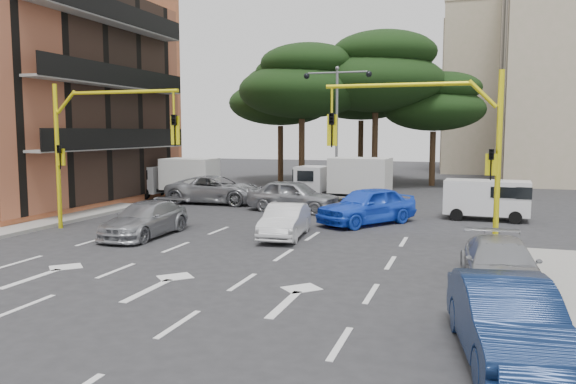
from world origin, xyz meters
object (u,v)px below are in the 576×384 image
at_px(signal_mast_right, 441,137).
at_px(car_silver_cross_b, 293,196).
at_px(car_white_hatch, 285,221).
at_px(car_silver_wagon, 145,219).
at_px(street_lamp_center, 337,108).
at_px(car_blue_compact, 367,206).
at_px(van_white, 486,200).
at_px(box_truck_a, 176,179).
at_px(box_truck_b, 343,181).
at_px(car_silver_cross_a, 216,190).
at_px(signal_mast_left, 93,136).
at_px(car_silver_parked, 501,265).
at_px(car_navy_parked, 507,321).

relative_size(signal_mast_right, car_silver_cross_b, 1.26).
relative_size(car_white_hatch, car_silver_wagon, 0.86).
bearing_deg(car_silver_cross_b, street_lamp_center, 0.83).
relative_size(car_blue_compact, van_white, 1.29).
distance_m(street_lamp_center, car_white_hatch, 13.95).
bearing_deg(box_truck_a, car_silver_cross_b, -110.41).
xyz_separation_m(car_silver_cross_b, box_truck_b, (1.75, 3.76, 0.49)).
distance_m(car_silver_cross_a, car_silver_cross_b, 5.42).
distance_m(signal_mast_left, van_white, 17.50).
bearing_deg(van_white, car_silver_wagon, -53.48).
bearing_deg(signal_mast_right, car_silver_cross_a, 143.14).
xyz_separation_m(car_blue_compact, box_truck_b, (-2.49, 6.46, 0.49)).
height_order(car_silver_parked, box_truck_a, box_truck_a).
bearing_deg(car_silver_wagon, street_lamp_center, 73.47).
bearing_deg(street_lamp_center, car_white_hatch, -85.33).
distance_m(car_silver_cross_b, car_silver_parked, 15.09).
bearing_deg(car_silver_cross_a, car_white_hatch, -142.88).
relative_size(car_blue_compact, car_silver_cross_a, 0.86).
distance_m(signal_mast_left, box_truck_a, 11.06).
bearing_deg(box_truck_a, car_silver_cross_a, -109.85).
bearing_deg(signal_mast_left, car_silver_parked, -14.88).
height_order(car_silver_cross_a, box_truck_a, box_truck_a).
xyz_separation_m(street_lamp_center, car_silver_wagon, (-4.20, -14.47, -4.77)).
bearing_deg(signal_mast_left, box_truck_b, 55.90).
distance_m(car_silver_cross_a, car_silver_parked, 19.85).
bearing_deg(car_silver_cross_a, car_silver_parked, -135.18).
bearing_deg(signal_mast_right, car_silver_cross_b, 134.21).
relative_size(car_silver_cross_a, van_white, 1.50).
height_order(signal_mast_right, street_lamp_center, street_lamp_center).
height_order(car_white_hatch, car_blue_compact, car_blue_compact).
bearing_deg(box_truck_a, car_silver_parked, -131.71).
bearing_deg(signal_mast_left, street_lamp_center, 64.09).
xyz_separation_m(box_truck_a, box_truck_b, (10.00, 1.01, 0.07)).
relative_size(car_silver_parked, box_truck_b, 0.84).
height_order(street_lamp_center, car_silver_wagon, street_lamp_center).
relative_size(signal_mast_right, box_truck_a, 1.19).
height_order(car_white_hatch, box_truck_a, box_truck_a).
distance_m(car_white_hatch, car_silver_cross_a, 11.03).
height_order(car_silver_wagon, box_truck_b, box_truck_b).
bearing_deg(car_white_hatch, signal_mast_left, -179.39).
bearing_deg(box_truck_a, car_white_hatch, -135.53).
bearing_deg(box_truck_b, car_white_hatch, -176.58).
relative_size(van_white, box_truck_b, 0.70).
bearing_deg(box_truck_b, car_navy_parked, -156.77).
bearing_deg(car_white_hatch, box_truck_b, 84.10).
bearing_deg(car_navy_parked, car_white_hatch, 117.40).
bearing_deg(street_lamp_center, car_silver_cross_a, -142.57).
height_order(box_truck_a, box_truck_b, box_truck_b).
height_order(car_silver_wagon, car_silver_cross_b, car_silver_cross_b).
height_order(car_blue_compact, car_navy_parked, car_blue_compact).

